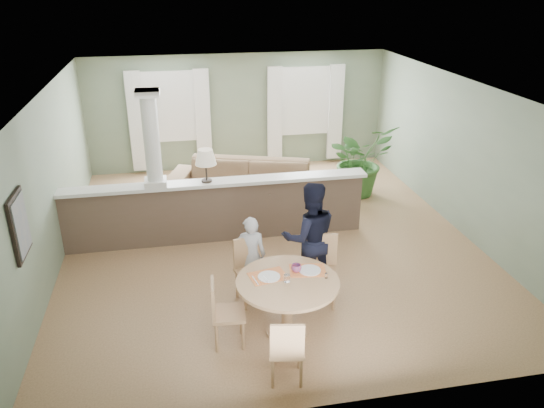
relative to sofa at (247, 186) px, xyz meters
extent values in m
plane|color=tan|center=(0.19, -1.48, -0.46)|extent=(8.00, 8.00, 0.00)
cube|color=gray|center=(0.19, 2.52, 0.89)|extent=(7.00, 0.02, 2.70)
cube|color=gray|center=(-3.31, -1.48, 0.89)|extent=(0.02, 8.00, 2.70)
cube|color=gray|center=(3.69, -1.48, 0.89)|extent=(0.02, 8.00, 2.70)
cube|color=gray|center=(0.19, -5.48, 0.89)|extent=(7.00, 0.02, 2.70)
cube|color=white|center=(0.19, -1.48, 2.24)|extent=(7.00, 8.00, 0.02)
cube|color=white|center=(-1.41, 2.49, 1.09)|extent=(1.10, 0.02, 1.50)
cube|color=white|center=(-1.41, 2.47, 1.09)|extent=(1.22, 0.04, 1.62)
cube|color=white|center=(1.79, 2.49, 1.09)|extent=(1.10, 0.02, 1.50)
cube|color=white|center=(1.79, 2.47, 1.09)|extent=(1.22, 0.04, 1.62)
cube|color=white|center=(-2.16, 2.40, 0.79)|extent=(0.35, 0.10, 2.30)
cube|color=white|center=(-0.66, 2.40, 0.79)|extent=(0.35, 0.10, 2.30)
cube|color=white|center=(1.04, 2.40, 0.79)|extent=(0.35, 0.10, 2.30)
cube|color=white|center=(2.54, 2.40, 0.79)|extent=(0.35, 0.10, 2.30)
cube|color=black|center=(-3.28, -3.48, 1.09)|extent=(0.04, 0.62, 0.82)
cube|color=gray|center=(-3.26, -3.48, 1.09)|extent=(0.02, 0.52, 0.72)
cube|color=brown|center=(-0.71, -1.28, 0.06)|extent=(5.20, 0.22, 1.05)
cube|color=white|center=(-0.71, -1.28, 0.62)|extent=(5.32, 0.36, 0.06)
cube|color=white|center=(-1.71, -1.28, 0.70)|extent=(0.36, 0.36, 0.10)
cylinder|color=white|center=(-1.71, -1.28, 1.44)|extent=(0.26, 0.26, 1.39)
cube|color=white|center=(-1.71, -1.28, 2.19)|extent=(0.38, 0.38, 0.10)
cylinder|color=black|center=(-0.86, -1.28, 0.66)|extent=(0.18, 0.18, 0.03)
cylinder|color=black|center=(-0.86, -1.28, 0.82)|extent=(0.03, 0.03, 0.28)
cone|color=#F3E5C8|center=(-0.86, -1.28, 1.09)|extent=(0.36, 0.36, 0.26)
imported|color=olive|center=(0.00, 0.00, 0.00)|extent=(3.38, 2.16, 0.92)
imported|color=#305F26|center=(2.45, 0.29, 0.30)|extent=(1.71, 1.60, 1.52)
cylinder|color=tan|center=(-0.08, -4.13, -0.44)|extent=(0.55, 0.55, 0.04)
cylinder|color=tan|center=(-0.08, -4.13, -0.06)|extent=(0.15, 0.15, 0.71)
cylinder|color=tan|center=(-0.08, -4.13, 0.32)|extent=(1.32, 1.32, 0.04)
cube|color=#C6412C|center=(-0.30, -3.98, 0.34)|extent=(0.53, 0.43, 0.01)
cube|color=#C6412C|center=(0.23, -3.94, 0.34)|extent=(0.51, 0.41, 0.01)
cylinder|color=white|center=(-0.30, -4.01, 0.35)|extent=(0.29, 0.29, 0.01)
cylinder|color=white|center=(0.26, -3.96, 0.35)|extent=(0.29, 0.29, 0.01)
cylinder|color=white|center=(-0.09, -4.16, 0.39)|extent=(0.08, 0.08, 0.10)
cube|color=silver|center=(-0.35, -4.08, 0.36)|extent=(0.05, 0.19, 0.00)
cube|color=silver|center=(-0.48, -4.06, 0.35)|extent=(0.06, 0.23, 0.00)
cylinder|color=white|center=(0.42, -4.16, 0.37)|extent=(0.04, 0.04, 0.07)
cylinder|color=silver|center=(0.42, -4.16, 0.41)|extent=(0.04, 0.04, 0.01)
imported|color=#2249A0|center=(0.08, -3.94, 0.39)|extent=(0.15, 0.15, 0.10)
cube|color=tan|center=(-0.41, -3.31, -0.01)|extent=(0.51, 0.51, 0.05)
cylinder|color=tan|center=(-0.54, -3.52, -0.24)|extent=(0.04, 0.04, 0.43)
cylinder|color=tan|center=(-0.20, -3.44, -0.24)|extent=(0.04, 0.04, 0.43)
cylinder|color=tan|center=(-0.61, -3.18, -0.24)|extent=(0.04, 0.04, 0.43)
cylinder|color=tan|center=(-0.28, -3.11, -0.24)|extent=(0.04, 0.04, 0.43)
cube|color=tan|center=(-0.45, -3.12, 0.24)|extent=(0.40, 0.13, 0.46)
cube|color=tan|center=(0.55, -3.53, 0.03)|extent=(0.56, 0.56, 0.05)
cylinder|color=tan|center=(0.32, -3.66, -0.23)|extent=(0.04, 0.04, 0.47)
cylinder|color=tan|center=(0.68, -3.76, -0.23)|extent=(0.04, 0.04, 0.47)
cylinder|color=tan|center=(0.42, -3.31, -0.23)|extent=(0.04, 0.04, 0.47)
cylinder|color=tan|center=(0.77, -3.40, -0.23)|extent=(0.04, 0.04, 0.47)
cube|color=tan|center=(0.60, -3.33, 0.30)|extent=(0.43, 0.15, 0.50)
cube|color=tan|center=(-0.27, -4.97, -0.03)|extent=(0.46, 0.46, 0.05)
cylinder|color=tan|center=(-0.08, -4.84, -0.26)|extent=(0.04, 0.04, 0.41)
cylinder|color=tan|center=(-0.40, -4.78, -0.26)|extent=(0.04, 0.04, 0.41)
cylinder|color=tan|center=(-0.14, -5.15, -0.26)|extent=(0.04, 0.04, 0.41)
cylinder|color=tan|center=(-0.46, -5.10, -0.26)|extent=(0.04, 0.04, 0.41)
cube|color=tan|center=(-0.30, -5.15, 0.20)|extent=(0.38, 0.10, 0.44)
cube|color=tan|center=(-0.84, -4.19, -0.02)|extent=(0.44, 0.44, 0.05)
cylinder|color=tan|center=(-0.69, -4.37, -0.25)|extent=(0.04, 0.04, 0.42)
cylinder|color=tan|center=(-0.67, -4.04, -0.25)|extent=(0.04, 0.04, 0.42)
cylinder|color=tan|center=(-1.02, -4.35, -0.25)|extent=(0.04, 0.04, 0.42)
cylinder|color=tan|center=(-1.00, -4.02, -0.25)|extent=(0.04, 0.04, 0.42)
cube|color=tan|center=(-1.03, -4.18, 0.22)|extent=(0.07, 0.39, 0.45)
imported|color=#A9A9AE|center=(-0.39, -3.09, 0.16)|extent=(0.48, 0.35, 1.23)
imported|color=black|center=(0.47, -3.14, 0.39)|extent=(0.83, 0.65, 1.71)
camera|label=1|loc=(-1.35, -9.74, 3.91)|focal=35.00mm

